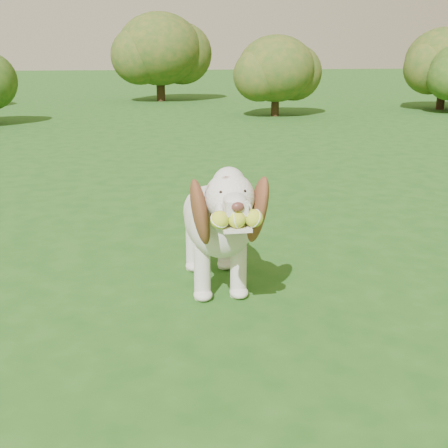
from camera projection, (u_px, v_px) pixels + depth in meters
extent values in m
plane|color=#1C4F16|center=(327.00, 294.00, 2.95)|extent=(80.00, 80.00, 0.00)
ellipsoid|color=silver|center=(214.00, 220.00, 3.02)|extent=(0.32, 0.62, 0.33)
ellipsoid|color=silver|center=(221.00, 226.00, 2.78)|extent=(0.32, 0.32, 0.32)
ellipsoid|color=silver|center=(208.00, 211.00, 3.22)|extent=(0.29, 0.29, 0.29)
cylinder|color=silver|center=(225.00, 216.00, 2.64)|extent=(0.17, 0.25, 0.25)
sphere|color=silver|center=(230.00, 197.00, 2.49)|extent=(0.23, 0.23, 0.23)
sphere|color=silver|center=(229.00, 183.00, 2.49)|extent=(0.15, 0.15, 0.15)
cube|color=silver|center=(235.00, 206.00, 2.38)|extent=(0.09, 0.13, 0.06)
ellipsoid|color=#592D28|center=(238.00, 207.00, 2.31)|extent=(0.05, 0.03, 0.04)
cube|color=silver|center=(235.00, 227.00, 2.39)|extent=(0.12, 0.14, 0.02)
ellipsoid|color=brown|center=(200.00, 212.00, 2.50)|extent=(0.13, 0.21, 0.35)
ellipsoid|color=brown|center=(258.00, 210.00, 2.54)|extent=(0.13, 0.21, 0.35)
cylinder|color=silver|center=(205.00, 199.00, 3.34)|extent=(0.06, 0.16, 0.12)
cylinder|color=silver|center=(202.00, 273.00, 2.86)|extent=(0.09, 0.09, 0.28)
cylinder|color=silver|center=(238.00, 271.00, 2.89)|extent=(0.09, 0.09, 0.28)
cylinder|color=silver|center=(193.00, 247.00, 3.25)|extent=(0.09, 0.09, 0.28)
cylinder|color=silver|center=(225.00, 245.00, 3.28)|extent=(0.09, 0.09, 0.28)
sphere|color=yellow|center=(220.00, 220.00, 2.33)|extent=(0.08, 0.08, 0.08)
sphere|color=yellow|center=(237.00, 219.00, 2.34)|extent=(0.08, 0.08, 0.08)
sphere|color=yellow|center=(254.00, 218.00, 2.35)|extent=(0.08, 0.08, 0.08)
cylinder|color=#382314|center=(441.00, 96.00, 12.44)|extent=(0.18, 0.18, 0.57)
ellipsoid|color=#234615|center=(445.00, 61.00, 12.22)|extent=(1.70, 1.70, 1.44)
cylinder|color=#382314|center=(161.00, 87.00, 14.53)|extent=(0.22, 0.22, 0.71)
ellipsoid|color=#234615|center=(160.00, 49.00, 14.25)|extent=(2.13, 2.13, 1.81)
cylinder|color=#382314|center=(275.00, 103.00, 11.11)|extent=(0.16, 0.16, 0.50)
ellipsoid|color=#234615|center=(276.00, 69.00, 10.92)|extent=(1.50, 1.50, 1.28)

